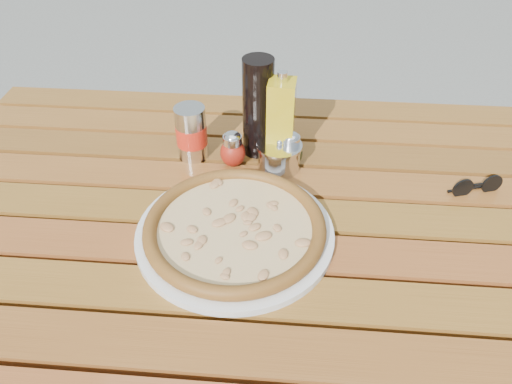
# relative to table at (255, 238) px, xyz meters

# --- Properties ---
(table) EXTENTS (1.40, 0.90, 0.75)m
(table) POSITION_rel_table_xyz_m (0.00, 0.00, 0.00)
(table) COLOR #38210C
(table) RESTS_ON ground
(plate) EXTENTS (0.47, 0.47, 0.01)m
(plate) POSITION_rel_table_xyz_m (-0.03, -0.07, 0.08)
(plate) COLOR silver
(plate) RESTS_ON table
(pizza) EXTENTS (0.37, 0.37, 0.03)m
(pizza) POSITION_rel_table_xyz_m (-0.03, -0.07, 0.10)
(pizza) COLOR beige
(pizza) RESTS_ON plate
(pepper_shaker) EXTENTS (0.06, 0.06, 0.08)m
(pepper_shaker) POSITION_rel_table_xyz_m (-0.06, 0.15, 0.11)
(pepper_shaker) COLOR #A22212
(pepper_shaker) RESTS_ON table
(oregano_shaker) EXTENTS (0.06, 0.06, 0.08)m
(oregano_shaker) POSITION_rel_table_xyz_m (0.06, 0.15, 0.11)
(oregano_shaker) COLOR #363A17
(oregano_shaker) RESTS_ON table
(dark_bottle) EXTENTS (0.09, 0.09, 0.22)m
(dark_bottle) POSITION_rel_table_xyz_m (-0.01, 0.20, 0.19)
(dark_bottle) COLOR black
(dark_bottle) RESTS_ON table
(soda_can) EXTENTS (0.08, 0.08, 0.12)m
(soda_can) POSITION_rel_table_xyz_m (-0.15, 0.17, 0.13)
(soda_can) COLOR silver
(soda_can) RESTS_ON table
(olive_oil_cruet) EXTENTS (0.06, 0.06, 0.21)m
(olive_oil_cruet) POSITION_rel_table_xyz_m (0.04, 0.17, 0.17)
(olive_oil_cruet) COLOR #AC9112
(olive_oil_cruet) RESTS_ON table
(parmesan_tin) EXTENTS (0.12, 0.12, 0.07)m
(parmesan_tin) POSITION_rel_table_xyz_m (0.04, 0.14, 0.11)
(parmesan_tin) COLOR silver
(parmesan_tin) RESTS_ON table
(sunglasses) EXTENTS (0.11, 0.05, 0.04)m
(sunglasses) POSITION_rel_table_xyz_m (0.44, 0.09, 0.09)
(sunglasses) COLOR black
(sunglasses) RESTS_ON table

